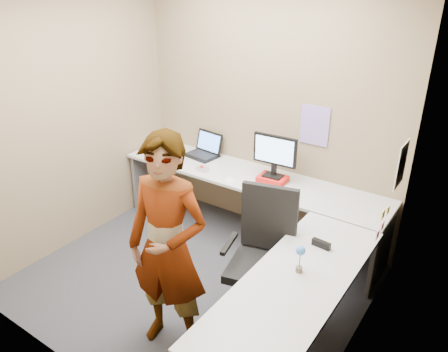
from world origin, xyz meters
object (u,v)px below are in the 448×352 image
Objects in this scene: office_chair at (262,268)px; person at (168,248)px; desk at (256,223)px; monitor at (275,153)px.

office_chair is 0.64× the size of person.
desk is 1.10m from person.
person is (-0.11, -1.06, 0.28)m from desk.
person is at bearing -91.28° from monitor.
monitor reaches higher than desk.
monitor is 0.41× the size of office_chair.
monitor is 0.26× the size of person.
desk is at bearing 73.93° from person.
person is at bearing -135.52° from office_chair.
person reaches higher than monitor.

